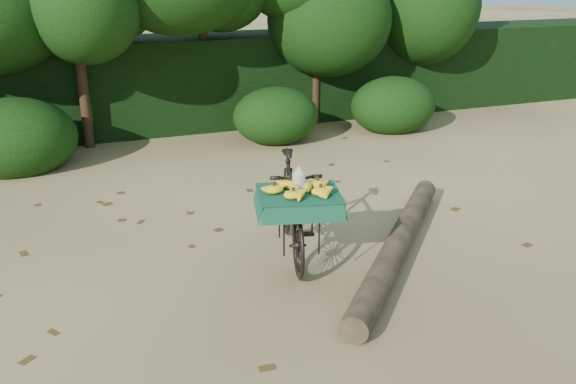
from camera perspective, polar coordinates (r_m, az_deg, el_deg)
name	(u,v)px	position (r m, az deg, el deg)	size (l,w,h in m)	color
ground	(283,245)	(7.24, -0.44, -4.94)	(80.00, 80.00, 0.00)	tan
vendor_bicycle	(292,206)	(6.77, 0.34, -1.34)	(1.14, 2.01, 1.16)	black
fallen_log	(398,243)	(7.06, 10.27, -4.74)	(0.28, 0.28, 3.84)	brown
hedge_backdrop	(173,82)	(12.83, -10.72, 10.05)	(26.00, 1.80, 1.80)	black
tree_row	(142,31)	(11.80, -13.48, 14.40)	(14.50, 2.00, 4.00)	black
bush_clumps	(224,123)	(11.12, -6.01, 6.40)	(8.80, 1.70, 0.90)	black
leaf_litter	(265,224)	(7.80, -2.15, -3.02)	(7.00, 7.30, 0.01)	#4B3314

